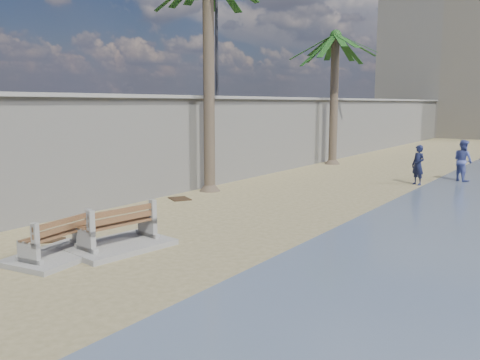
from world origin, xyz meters
The scene contains 11 objects.
ground_plane centered at (0.00, 0.00, 0.00)m, with size 140.00×140.00×0.00m, color #95865B.
seawall centered at (-5.20, 20.00, 1.75)m, with size 0.45×70.00×3.50m, color gray.
wall_cap centered at (-5.20, 20.00, 3.55)m, with size 0.80×70.00×0.12m, color gray.
bench_near centered at (-1.83, 1.99, 0.38)m, with size 1.70×2.26×0.87m.
bench_far centered at (-1.32, 3.26, 0.42)m, with size 1.85×2.47×0.96m.
palm_back centered at (-4.17, 21.19, 6.76)m, with size 5.00×5.00×7.76m.
streetlight centered at (-5.10, 12.00, 6.64)m, with size 0.28×0.28×5.12m.
person_a centered at (1.72, 16.56, 0.94)m, with size 0.68×0.46×1.88m, color #141939.
person_b centered at (3.00, 18.71, 0.98)m, with size 0.95×0.73×1.97m, color #4A5499.
debris_c centered at (-4.20, 8.62, 0.01)m, with size 0.78×0.62×0.03m, color #382616.
debris_d centered at (-3.11, 2.77, 0.01)m, with size 0.55×0.44×0.03m, color #382616.
Camera 1 is at (7.47, -4.48, 3.32)m, focal length 38.00 mm.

